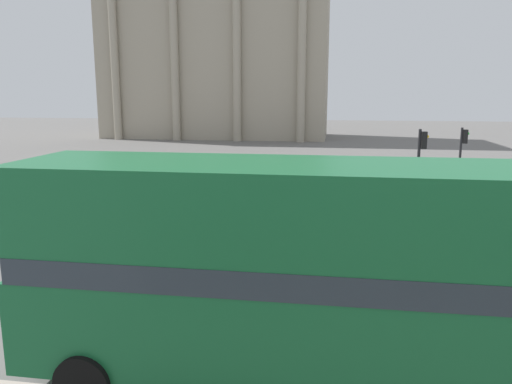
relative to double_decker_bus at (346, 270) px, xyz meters
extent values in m
cylinder|color=black|center=(-4.26, 1.21, -1.78)|extent=(0.98, 0.22, 0.98)
cylinder|color=black|center=(-4.26, -1.21, -1.78)|extent=(0.98, 0.22, 0.98)
cube|color=#196638|center=(0.00, 0.00, -0.95)|extent=(11.32, 2.43, 1.65)
cube|color=#2D3842|center=(0.00, 0.00, 0.10)|extent=(11.10, 2.45, 0.45)
cube|color=#196638|center=(0.00, 0.00, 1.07)|extent=(11.32, 2.43, 1.48)
cube|color=#A39984|center=(-14.57, 52.74, 10.54)|extent=(26.40, 11.17, 25.61)
cylinder|color=#A39984|center=(-25.13, 46.71, 8.62)|extent=(0.90, 0.90, 21.77)
cylinder|color=#A39984|center=(-18.09, 46.71, 8.62)|extent=(0.90, 0.90, 21.77)
cylinder|color=#A39984|center=(-11.05, 46.71, 8.62)|extent=(0.90, 0.90, 21.77)
cylinder|color=#A39984|center=(-4.01, 46.71, 8.62)|extent=(0.90, 0.90, 21.77)
cylinder|color=black|center=(3.17, 12.96, -0.37)|extent=(0.12, 0.12, 3.80)
cube|color=black|center=(3.35, 12.96, 1.08)|extent=(0.20, 0.24, 0.70)
sphere|color=gold|center=(3.46, 12.96, 1.23)|extent=(0.14, 0.14, 0.14)
cylinder|color=black|center=(6.10, 18.47, -0.50)|extent=(0.12, 0.12, 3.53)
cube|color=black|center=(6.28, 18.47, 0.82)|extent=(0.20, 0.24, 0.70)
sphere|color=green|center=(6.39, 18.47, 0.97)|extent=(0.14, 0.14, 0.14)
cylinder|color=#282B33|center=(1.69, 10.90, -1.87)|extent=(0.14, 0.14, 0.80)
cylinder|color=#282B33|center=(1.87, 10.90, -1.87)|extent=(0.14, 0.14, 0.80)
cylinder|color=black|center=(1.78, 10.90, -1.16)|extent=(0.32, 0.32, 0.63)
sphere|color=tan|center=(1.78, 10.90, -0.73)|extent=(0.22, 0.22, 0.22)
cylinder|color=#282B33|center=(-3.02, 10.46, -1.83)|extent=(0.14, 0.14, 0.87)
cylinder|color=#282B33|center=(-2.84, 10.46, -1.83)|extent=(0.14, 0.14, 0.87)
cylinder|color=silver|center=(-2.93, 10.46, -1.06)|extent=(0.32, 0.32, 0.69)
sphere|color=tan|center=(-2.93, 10.46, -0.59)|extent=(0.24, 0.24, 0.24)
camera|label=1|loc=(-0.25, -8.18, 2.94)|focal=35.00mm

